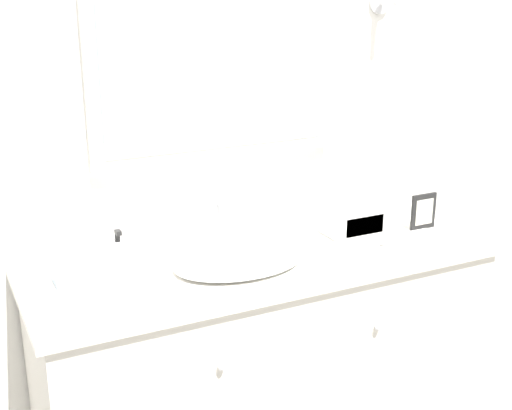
% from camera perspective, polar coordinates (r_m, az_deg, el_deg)
% --- Properties ---
extents(wall_back, '(8.00, 0.18, 2.55)m').
position_cam_1_polar(wall_back, '(2.69, -2.40, 6.91)').
color(wall_back, white).
rests_on(wall_back, ground_plane).
extents(vanity_counter, '(1.69, 0.60, 0.84)m').
position_cam_1_polar(vanity_counter, '(2.73, 0.67, -12.31)').
color(vanity_counter, beige).
rests_on(vanity_counter, ground_plane).
extents(sink_basin, '(0.47, 0.37, 0.19)m').
position_cam_1_polar(sink_basin, '(2.47, -1.47, -4.39)').
color(sink_basin, white).
rests_on(sink_basin, vanity_counter).
extents(soap_bottle, '(0.06, 0.06, 0.15)m').
position_cam_1_polar(soap_bottle, '(2.44, -10.93, -3.98)').
color(soap_bottle, white).
rests_on(soap_bottle, vanity_counter).
extents(appliance_box, '(0.23, 0.15, 0.11)m').
position_cam_1_polar(appliance_box, '(2.77, 7.86, -1.19)').
color(appliance_box, white).
rests_on(appliance_box, vanity_counter).
extents(picture_frame, '(0.11, 0.01, 0.14)m').
position_cam_1_polar(picture_frame, '(2.86, 13.24, -0.51)').
color(picture_frame, black).
rests_on(picture_frame, vanity_counter).
extents(hand_towel_near_sink, '(0.20, 0.11, 0.04)m').
position_cam_1_polar(hand_towel_near_sink, '(2.68, 12.50, -2.89)').
color(hand_towel_near_sink, white).
rests_on(hand_towel_near_sink, vanity_counter).
extents(hand_towel_far_corner, '(0.14, 0.10, 0.04)m').
position_cam_1_polar(hand_towel_far_corner, '(2.42, -14.24, -5.42)').
color(hand_towel_far_corner, '#A8B7C6').
rests_on(hand_towel_far_corner, vanity_counter).
extents(metal_tray, '(0.18, 0.12, 0.01)m').
position_cam_1_polar(metal_tray, '(3.01, 10.96, -0.71)').
color(metal_tray, silver).
rests_on(metal_tray, vanity_counter).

